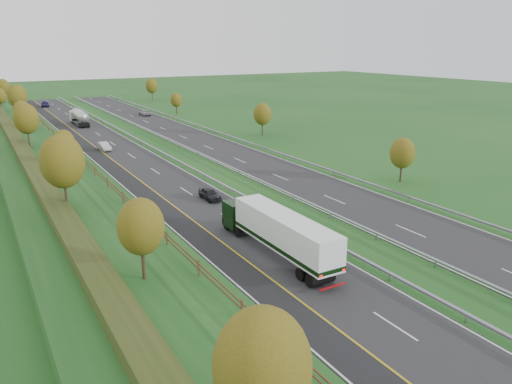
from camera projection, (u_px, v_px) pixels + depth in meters
ground at (179, 156)px, 82.54m from camera, size 400.00×400.00×0.00m
near_carriageway at (122, 155)px, 82.89m from camera, size 10.50×200.00×0.04m
far_carriageway at (212, 146)px, 90.75m from camera, size 10.50×200.00×0.04m
hard_shoulder at (99, 158)px, 81.10m from camera, size 3.00×200.00×0.04m
lane_markings at (159, 151)px, 85.83m from camera, size 26.75×200.00×0.01m
embankment_left at (37, 158)px, 76.42m from camera, size 12.00×200.00×2.00m
hedge_left at (22, 150)px, 75.02m from camera, size 2.20×180.00×1.10m
fence_left at (67, 145)px, 77.73m from camera, size 0.12×189.06×1.20m
median_barrier_near at (155, 149)px, 85.43m from camera, size 0.32×200.00×0.71m
median_barrier_far at (183, 146)px, 87.86m from camera, size 0.32×200.00×0.71m
outer_barrier_far at (240, 140)px, 93.34m from camera, size 0.32×200.00×0.71m
trees_left at (39, 126)px, 72.26m from camera, size 6.64×164.30×7.66m
trees_far at (211, 103)px, 120.18m from camera, size 8.45×118.60×7.12m
box_lorry at (278, 231)px, 42.97m from camera, size 2.58×16.28×4.06m
road_tanker at (79, 117)px, 113.86m from camera, size 2.40×11.22×3.46m
car_dark_near at (210, 194)px, 59.20m from camera, size 1.66×3.93×1.33m
car_silver_mid at (104, 146)px, 86.72m from camera, size 1.84×4.40×1.41m
car_small_far at (45, 104)px, 147.26m from camera, size 2.76×5.49×1.53m
car_oncoming at (145, 113)px, 129.25m from camera, size 2.25×4.82×1.33m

